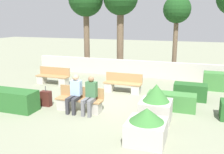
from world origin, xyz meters
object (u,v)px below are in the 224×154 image
(planter_corner_right, at_px, (156,104))
(bench_right_side, at_px, (53,78))
(bench_front, at_px, (80,102))
(tree_leftmost, at_px, (86,1))
(tree_center_left, at_px, (120,1))
(person_seated_woman, at_px, (90,94))
(tree_center_right, at_px, (177,11))
(suitcase, at_px, (46,99))
(bench_left_side, at_px, (123,85))
(planter_corner_left, at_px, (146,126))
(person_seated_man, at_px, (75,92))

(planter_corner_right, bearing_deg, bench_right_side, 152.41)
(bench_right_side, bearing_deg, bench_front, -40.70)
(tree_leftmost, bearing_deg, bench_right_side, -88.65)
(tree_center_left, bearing_deg, tree_leftmost, -176.42)
(person_seated_woman, height_order, tree_leftmost, tree_leftmost)
(planter_corner_right, xyz_separation_m, tree_center_right, (-0.15, 7.31, 3.08))
(person_seated_woman, bearing_deg, tree_center_right, 74.04)
(bench_right_side, xyz_separation_m, planter_corner_right, (5.71, -2.98, 0.26))
(person_seated_woman, relative_size, tree_center_left, 0.24)
(tree_leftmost, bearing_deg, suitcase, -77.31)
(tree_center_left, distance_m, tree_center_right, 3.48)
(planter_corner_right, xyz_separation_m, tree_leftmost, (-5.81, 7.37, 3.78))
(suitcase, height_order, tree_center_right, tree_center_right)
(bench_left_side, height_order, tree_leftmost, tree_leftmost)
(bench_front, height_order, bench_right_side, same)
(bench_right_side, xyz_separation_m, suitcase, (1.54, -2.92, -0.03))
(tree_leftmost, height_order, tree_center_right, tree_leftmost)
(planter_corner_left, relative_size, suitcase, 1.32)
(planter_corner_right, height_order, tree_center_left, tree_center_left)
(tree_leftmost, distance_m, tree_center_right, 5.71)
(planter_corner_right, relative_size, tree_center_left, 0.22)
(suitcase, bearing_deg, person_seated_woman, -4.72)
(tree_center_right, bearing_deg, bench_left_side, -111.64)
(tree_leftmost, bearing_deg, planter_corner_right, -51.74)
(bench_right_side, height_order, person_seated_woman, person_seated_woman)
(suitcase, bearing_deg, bench_right_side, 117.83)
(bench_left_side, xyz_separation_m, planter_corner_left, (1.95, -4.29, 0.14))
(bench_left_side, relative_size, bench_right_side, 0.99)
(bench_front, bearing_deg, person_seated_man, -128.48)
(bench_front, xyz_separation_m, planter_corner_left, (2.75, -1.56, 0.14))
(person_seated_man, distance_m, tree_center_right, 8.41)
(planter_corner_left, height_order, tree_leftmost, tree_leftmost)
(bench_right_side, distance_m, tree_leftmost, 5.96)
(person_seated_woman, distance_m, planter_corner_right, 2.27)
(person_seated_man, xyz_separation_m, suitcase, (-1.31, 0.15, -0.45))
(person_seated_woman, height_order, suitcase, person_seated_woman)
(person_seated_woman, bearing_deg, tree_leftmost, 115.42)
(bench_front, height_order, tree_center_right, tree_center_right)
(bench_left_side, xyz_separation_m, tree_center_right, (1.80, 4.54, 3.34))
(bench_front, relative_size, tree_leftmost, 0.31)
(person_seated_woman, distance_m, tree_center_right, 8.24)
(bench_left_side, xyz_separation_m, bench_right_side, (-3.76, 0.21, 0.00))
(planter_corner_left, bearing_deg, person_seated_man, 153.57)
(bench_right_side, distance_m, tree_center_right, 7.80)
(tree_center_right, bearing_deg, suitcase, -119.02)
(planter_corner_left, bearing_deg, suitcase, 159.27)
(person_seated_man, distance_m, suitcase, 1.39)
(bench_right_side, bearing_deg, suitcase, -58.05)
(suitcase, height_order, tree_center_left, tree_center_left)
(tree_leftmost, distance_m, tree_center_left, 2.26)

